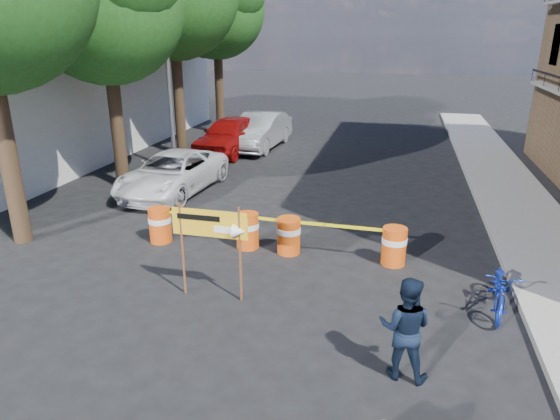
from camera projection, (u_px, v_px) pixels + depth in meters
The scene contains 16 objects.
ground at pixel (254, 313), 9.62m from camera, with size 120.00×120.00×0.00m, color black.
sidewalk_east at pixel (531, 226), 13.73m from camera, with size 2.40×40.00×0.15m, color gray.
white_building at pixel (19, 86), 20.62m from camera, with size 8.00×22.00×6.00m, color silver.
tree_mid_a at pixel (105, 1), 15.48m from camera, with size 5.25×5.00×8.68m.
tree_far at pixel (217, 8), 24.57m from camera, with size 5.04×4.80×8.84m.
streetlamp at pixel (168, 53), 18.14m from camera, with size 1.25×0.18×8.00m.
barrel_far_left at pixel (160, 224), 12.76m from camera, with size 0.58×0.58×0.90m.
barrel_mid_left at pixel (248, 230), 12.40m from camera, with size 0.58×0.58×0.90m.
barrel_mid_right at pixel (289, 235), 12.10m from camera, with size 0.58×0.58×0.90m.
barrel_far_right at pixel (394, 245), 11.51m from camera, with size 0.58×0.58×0.90m.
detour_sign at pixel (220, 231), 9.68m from camera, with size 1.55×0.29×2.00m.
pedestrian at pixel (405, 328), 7.62m from camera, with size 0.83×0.64×1.70m, color black.
bicycle at pixel (504, 268), 9.40m from camera, with size 0.64×0.96×1.83m, color #152FB1.
suv_white at pixel (173, 173), 16.66m from camera, with size 2.22×4.80×1.34m, color silver.
sedan_red at pixel (230, 135), 22.03m from camera, with size 1.92×4.76×1.62m, color #9D0E0D.
sedan_silver at pixel (260, 131), 23.01m from camera, with size 1.70×4.87×1.60m, color #ACAFB4.
Camera 1 is at (2.45, -8.03, 5.12)m, focal length 32.00 mm.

